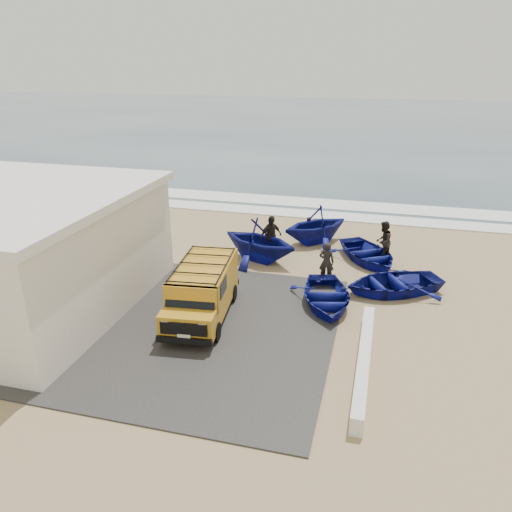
# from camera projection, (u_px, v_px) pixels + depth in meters

# --- Properties ---
(ground) EXTENTS (160.00, 160.00, 0.00)m
(ground) POSITION_uv_depth(u_px,v_px,m) (233.00, 304.00, 18.77)
(ground) COLOR tan
(slab) EXTENTS (12.00, 10.00, 0.05)m
(slab) POSITION_uv_depth(u_px,v_px,m) (161.00, 322.00, 17.44)
(slab) COLOR #383633
(slab) RESTS_ON ground
(ocean) EXTENTS (180.00, 88.00, 0.01)m
(ocean) POSITION_uv_depth(u_px,v_px,m) (353.00, 123.00, 69.00)
(ocean) COLOR #385166
(ocean) RESTS_ON ground
(surf_line) EXTENTS (180.00, 1.60, 0.06)m
(surf_line) POSITION_uv_depth(u_px,v_px,m) (293.00, 213.00, 29.52)
(surf_line) COLOR white
(surf_line) RESTS_ON ground
(surf_wash) EXTENTS (180.00, 2.20, 0.04)m
(surf_wash) POSITION_uv_depth(u_px,v_px,m) (300.00, 202.00, 31.77)
(surf_wash) COLOR white
(surf_wash) RESTS_ON ground
(building) EXTENTS (8.40, 9.40, 4.30)m
(building) POSITION_uv_depth(u_px,v_px,m) (17.00, 251.00, 17.94)
(building) COLOR white
(building) RESTS_ON ground
(parapet) EXTENTS (0.35, 6.00, 0.55)m
(parapet) POSITION_uv_depth(u_px,v_px,m) (364.00, 361.00, 14.79)
(parapet) COLOR silver
(parapet) RESTS_ON ground
(van) EXTENTS (2.28, 4.75, 1.97)m
(van) POSITION_uv_depth(u_px,v_px,m) (202.00, 289.00, 17.52)
(van) COLOR #C88D1E
(van) RESTS_ON ground
(boat_near_left) EXTENTS (3.38, 4.15, 0.75)m
(boat_near_left) POSITION_uv_depth(u_px,v_px,m) (326.00, 296.00, 18.51)
(boat_near_left) COLOR navy
(boat_near_left) RESTS_ON ground
(boat_near_right) EXTENTS (4.77, 4.32, 0.81)m
(boat_near_right) POSITION_uv_depth(u_px,v_px,m) (393.00, 283.00, 19.56)
(boat_near_right) COLOR navy
(boat_near_right) RESTS_ON ground
(boat_mid_left) EXTENTS (4.65, 4.35, 1.97)m
(boat_mid_left) POSITION_uv_depth(u_px,v_px,m) (259.00, 240.00, 22.42)
(boat_mid_left) COLOR navy
(boat_mid_left) RESTS_ON ground
(boat_mid_right) EXTENTS (4.33, 4.68, 0.79)m
(boat_mid_right) POSITION_uv_depth(u_px,v_px,m) (368.00, 253.00, 22.49)
(boat_mid_right) COLOR navy
(boat_mid_right) RESTS_ON ground
(boat_far_left) EXTENTS (4.74, 4.74, 1.90)m
(boat_far_left) POSITION_uv_depth(u_px,v_px,m) (316.00, 224.00, 24.59)
(boat_far_left) COLOR navy
(boat_far_left) RESTS_ON ground
(fisherman_front) EXTENTS (0.63, 0.43, 1.70)m
(fisherman_front) POSITION_uv_depth(u_px,v_px,m) (326.00, 262.00, 20.37)
(fisherman_front) COLOR black
(fisherman_front) RESTS_ON ground
(fisherman_middle) EXTENTS (0.91, 1.05, 1.85)m
(fisherman_middle) POSITION_uv_depth(u_px,v_px,m) (383.00, 241.00, 22.44)
(fisherman_middle) COLOR black
(fisherman_middle) RESTS_ON ground
(fisherman_back) EXTENTS (1.14, 1.16, 1.96)m
(fisherman_back) POSITION_uv_depth(u_px,v_px,m) (271.00, 236.00, 22.88)
(fisherman_back) COLOR black
(fisherman_back) RESTS_ON ground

